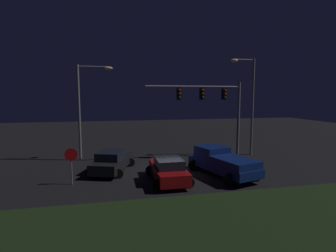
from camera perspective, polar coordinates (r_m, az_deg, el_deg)
name	(u,v)px	position (r m, az deg, el deg)	size (l,w,h in m)	color
ground_plane	(168,169)	(19.70, 0.10, -9.23)	(80.00, 80.00, 0.00)	black
grass_median	(214,224)	(11.85, 9.89, -20.04)	(22.37, 6.47, 0.10)	black
pickup_truck	(221,160)	(18.41, 11.30, -7.26)	(3.83, 5.74, 1.80)	navy
car_sedan	(112,161)	(19.28, -11.95, -7.45)	(3.38, 4.75, 1.51)	black
car_sedan_far	(168,170)	(16.79, 0.07, -9.38)	(2.50, 4.41, 1.51)	maroon
traffic_signal_gantry	(213,101)	(22.98, 9.54, 5.29)	(8.32, 0.56, 6.50)	slate
street_lamp_left	(86,100)	(22.89, -17.10, 5.33)	(2.88, 0.44, 7.85)	slate
street_lamp_right	(248,96)	(24.76, 16.87, 6.24)	(2.33, 0.44, 8.62)	slate
stop_sign	(71,159)	(17.02, -20.05, -6.71)	(0.76, 0.08, 2.23)	slate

